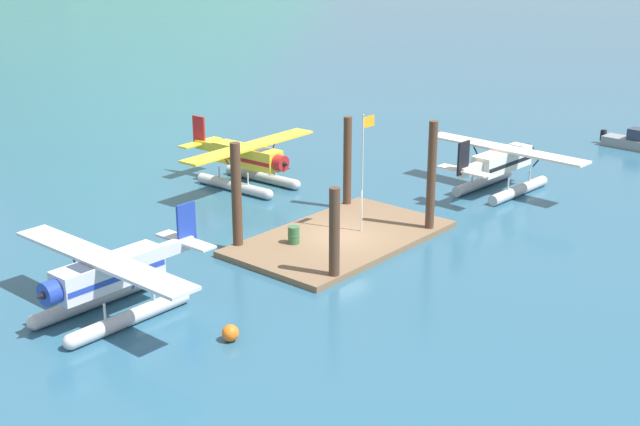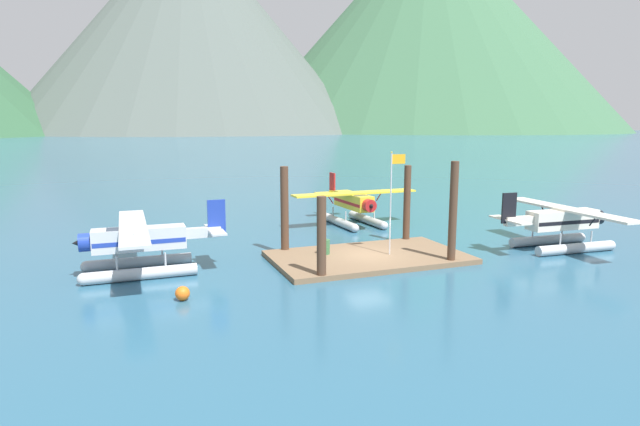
{
  "view_description": "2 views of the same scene",
  "coord_description": "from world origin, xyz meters",
  "px_view_note": "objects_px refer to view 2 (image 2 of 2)",
  "views": [
    {
      "loc": [
        -31.17,
        -25.31,
        15.2
      ],
      "look_at": [
        -1.38,
        0.22,
        1.83
      ],
      "focal_mm": 47.24,
      "sensor_mm": 36.0,
      "label": 1
    },
    {
      "loc": [
        -13.48,
        -27.6,
        8.02
      ],
      "look_at": [
        -1.74,
        3.59,
        2.37
      ],
      "focal_mm": 29.53,
      "sensor_mm": 36.0,
      "label": 2
    }
  ],
  "objects_px": {
    "flagpole": "(393,191)",
    "seaplane_cream_stbd_aft": "(563,225)",
    "seaplane_yellow_bow_right": "(354,205)",
    "seaplane_silver_port_fwd": "(139,245)",
    "mooring_buoy": "(182,293)",
    "fuel_drum": "(325,247)"
  },
  "relations": [
    {
      "from": "seaplane_yellow_bow_right",
      "to": "mooring_buoy",
      "type": "bearing_deg",
      "value": -136.71
    },
    {
      "from": "mooring_buoy",
      "to": "seaplane_silver_port_fwd",
      "type": "height_order",
      "value": "seaplane_silver_port_fwd"
    },
    {
      "from": "flagpole",
      "to": "seaplane_cream_stbd_aft",
      "type": "xyz_separation_m",
      "value": [
        11.59,
        -1.55,
        -2.54
      ]
    },
    {
      "from": "fuel_drum",
      "to": "seaplane_yellow_bow_right",
      "type": "height_order",
      "value": "seaplane_yellow_bow_right"
    },
    {
      "from": "fuel_drum",
      "to": "seaplane_silver_port_fwd",
      "type": "relative_size",
      "value": 0.08
    },
    {
      "from": "seaplane_yellow_bow_right",
      "to": "seaplane_cream_stbd_aft",
      "type": "xyz_separation_m",
      "value": [
        9.24,
        -12.33,
        0.0
      ]
    },
    {
      "from": "flagpole",
      "to": "seaplane_silver_port_fwd",
      "type": "bearing_deg",
      "value": 171.87
    },
    {
      "from": "mooring_buoy",
      "to": "seaplane_cream_stbd_aft",
      "type": "height_order",
      "value": "seaplane_cream_stbd_aft"
    },
    {
      "from": "mooring_buoy",
      "to": "seaplane_cream_stbd_aft",
      "type": "bearing_deg",
      "value": 4.12
    },
    {
      "from": "seaplane_silver_port_fwd",
      "to": "seaplane_yellow_bow_right",
      "type": "bearing_deg",
      "value": 27.81
    },
    {
      "from": "flagpole",
      "to": "seaplane_cream_stbd_aft",
      "type": "bearing_deg",
      "value": -7.62
    },
    {
      "from": "flagpole",
      "to": "mooring_buoy",
      "type": "distance_m",
      "value": 13.54
    },
    {
      "from": "mooring_buoy",
      "to": "seaplane_silver_port_fwd",
      "type": "relative_size",
      "value": 0.06
    },
    {
      "from": "seaplane_silver_port_fwd",
      "to": "seaplane_cream_stbd_aft",
      "type": "height_order",
      "value": "same"
    },
    {
      "from": "seaplane_cream_stbd_aft",
      "to": "fuel_drum",
      "type": "bearing_deg",
      "value": 168.87
    },
    {
      "from": "flagpole",
      "to": "seaplane_cream_stbd_aft",
      "type": "relative_size",
      "value": 0.59
    },
    {
      "from": "flagpole",
      "to": "seaplane_silver_port_fwd",
      "type": "distance_m",
      "value": 14.59
    },
    {
      "from": "seaplane_cream_stbd_aft",
      "to": "flagpole",
      "type": "bearing_deg",
      "value": 172.38
    },
    {
      "from": "mooring_buoy",
      "to": "seaplane_yellow_bow_right",
      "type": "height_order",
      "value": "seaplane_yellow_bow_right"
    },
    {
      "from": "seaplane_yellow_bow_right",
      "to": "seaplane_cream_stbd_aft",
      "type": "bearing_deg",
      "value": -53.16
    },
    {
      "from": "mooring_buoy",
      "to": "seaplane_silver_port_fwd",
      "type": "xyz_separation_m",
      "value": [
        -1.65,
        5.32,
        1.24
      ]
    },
    {
      "from": "seaplane_yellow_bow_right",
      "to": "fuel_drum",
      "type": "bearing_deg",
      "value": -123.06
    }
  ]
}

